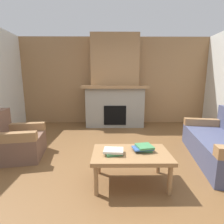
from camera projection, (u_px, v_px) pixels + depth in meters
name	position (u px, v px, depth m)	size (l,w,h in m)	color
ground	(119.00, 166.00, 2.66)	(9.00, 9.00, 0.00)	brown
wall_back_wood_panel	(114.00, 81.00, 5.37)	(6.00, 0.12, 2.70)	#997047
fireplace	(115.00, 88.00, 5.03)	(1.90, 0.82, 2.70)	gray
armchair	(16.00, 142.00, 2.93)	(0.88, 0.88, 0.85)	brown
coffee_table	(131.00, 156.00, 2.17)	(1.00, 0.60, 0.43)	#997047
book_stack_near_edge	(114.00, 152.00, 2.11)	(0.26, 0.21, 0.06)	#3D7F4C
book_stack_center	(144.00, 148.00, 2.22)	(0.29, 0.25, 0.07)	#3D7F4C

